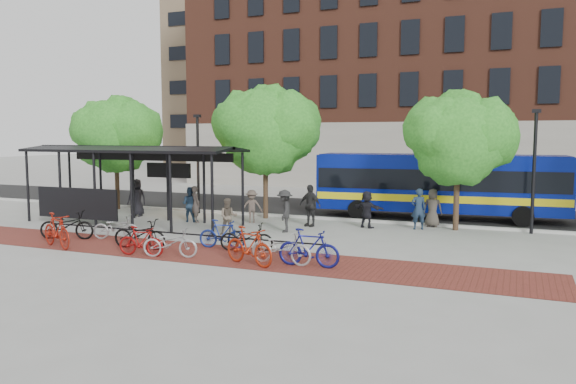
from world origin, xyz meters
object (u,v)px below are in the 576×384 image
at_px(tree_a, 118,132).
at_px(pedestrian_7, 418,209).
at_px(tree_b, 268,127).
at_px(lamp_post_right, 534,168).
at_px(bike_11, 309,248).
at_px(pedestrian_1, 196,204).
at_px(pedestrian_4, 310,205).
at_px(pedestrian_5, 367,209).
at_px(bike_4, 140,234).
at_px(bike_8, 247,237).
at_px(bike_2, 116,227).
at_px(bike_1, 57,230).
at_px(bike_6, 170,243).
at_px(bike_7, 222,234).
at_px(pedestrian_2, 190,204).
at_px(bike_10, 281,247).
at_px(pedestrian_3, 252,206).
at_px(pedestrian_6, 433,208).
at_px(lamp_post_left, 198,161).
at_px(pedestrian_9, 285,211).
at_px(tree_c, 461,136).
at_px(bike_9, 249,246).
at_px(pedestrian_0, 137,198).
at_px(pedestrian_8, 228,217).
at_px(bus_shelter, 130,159).
at_px(bike_0, 67,225).
at_px(bus, 439,182).
at_px(bike_5, 141,241).

bearing_deg(tree_a, pedestrian_7, -1.68).
xyz_separation_m(tree_b, lamp_post_right, (11.90, 0.25, -1.71)).
relative_size(bike_11, pedestrian_1, 1.16).
distance_m(pedestrian_4, pedestrian_5, 2.53).
bearing_deg(pedestrian_4, bike_11, -55.59).
height_order(bike_4, bike_8, bike_4).
bearing_deg(bike_2, bike_1, 138.71).
height_order(tree_a, bike_6, tree_a).
bearing_deg(bike_4, bike_7, -71.85).
height_order(pedestrian_2, pedestrian_5, pedestrian_2).
relative_size(bike_10, bike_11, 1.05).
height_order(bike_11, pedestrian_3, pedestrian_3).
bearing_deg(pedestrian_1, tree_b, -101.56).
distance_m(tree_a, pedestrian_6, 17.20).
height_order(lamp_post_left, bike_11, lamp_post_left).
bearing_deg(pedestrian_1, lamp_post_right, -134.73).
distance_m(lamp_post_left, pedestrian_5, 9.58).
relative_size(bike_8, pedestrian_2, 1.15).
xyz_separation_m(bike_1, pedestrian_9, (6.36, 6.22, 0.26)).
relative_size(bike_1, pedestrian_6, 1.23).
height_order(bike_2, bike_10, bike_10).
height_order(bike_1, bike_4, bike_1).
relative_size(tree_b, bike_10, 3.11).
bearing_deg(tree_c, bike_4, -139.99).
relative_size(pedestrian_2, pedestrian_3, 1.07).
relative_size(lamp_post_right, bike_9, 2.53).
distance_m(lamp_post_right, pedestrian_5, 7.06).
height_order(pedestrian_7, pedestrian_9, pedestrian_9).
xyz_separation_m(bike_8, pedestrian_0, (-8.96, 5.56, 0.44)).
relative_size(lamp_post_right, bike_10, 2.46).
bearing_deg(pedestrian_4, pedestrian_8, -110.09).
bearing_deg(bus_shelter, pedestrian_3, 23.84).
distance_m(tree_a, pedestrian_8, 11.18).
xyz_separation_m(bike_11, pedestrian_3, (-5.53, 7.26, 0.17)).
xyz_separation_m(pedestrian_7, pedestrian_9, (-5.10, -2.82, 0.00)).
relative_size(lamp_post_right, bike_8, 2.70).
height_order(bike_7, pedestrian_9, pedestrian_9).
bearing_deg(pedestrian_6, bike_2, 37.96).
bearing_deg(pedestrian_0, bike_6, -65.39).
bearing_deg(bike_0, pedestrian_4, -69.03).
bearing_deg(lamp_post_right, bike_10, -129.35).
height_order(tree_a, pedestrian_1, tree_a).
distance_m(tree_c, pedestrian_1, 12.26).
xyz_separation_m(bike_4, pedestrian_1, (-1.42, 6.05, 0.31)).
height_order(bus_shelter, pedestrian_0, bus_shelter).
bearing_deg(bike_0, pedestrian_7, -77.96).
distance_m(bus, bike_11, 12.07).
bearing_deg(bike_5, pedestrian_5, -39.34).
xyz_separation_m(bike_6, pedestrian_0, (-7.06, 7.44, 0.45)).
xyz_separation_m(lamp_post_left, pedestrian_7, (11.48, -0.73, -1.85)).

